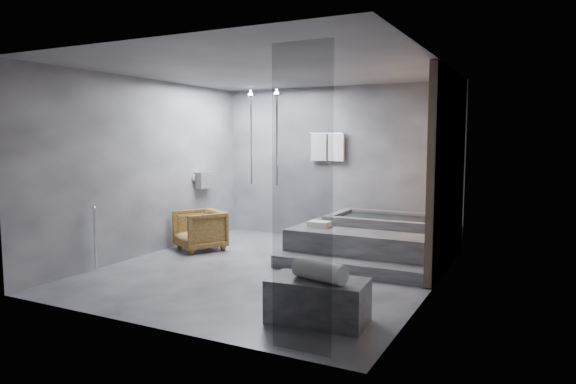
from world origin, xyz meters
The scene contains 7 objects.
room centered at (0.40, 0.24, 1.73)m, with size 5.00×5.04×2.82m.
tub_deck centered at (1.05, 1.45, 0.25)m, with size 2.20×2.00×0.50m, color #37373A.
tub_step centered at (1.05, 0.27, 0.09)m, with size 2.20×0.36×0.18m, color #37373A.
concrete_bench centered at (1.44, -1.61, 0.22)m, with size 0.99×0.54×0.45m, color #2F2E31.
driftwood_chair centered at (-1.69, 0.61, 0.33)m, with size 0.71×0.73×0.67m, color #412A10.
rolled_towel centered at (1.47, -1.65, 0.55)m, with size 0.21×0.21×0.57m, color silver.
deck_towel centered at (0.35, 0.93, 0.54)m, with size 0.33×0.24×0.09m, color white.
Camera 1 is at (3.47, -6.26, 1.87)m, focal length 32.00 mm.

